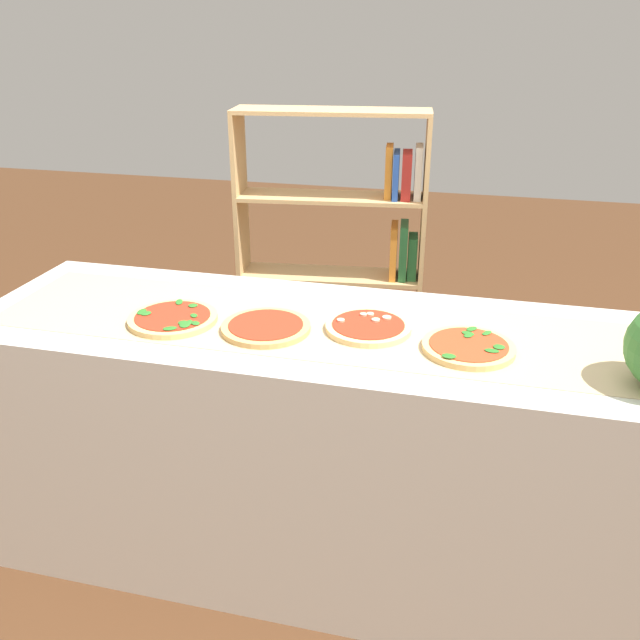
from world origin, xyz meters
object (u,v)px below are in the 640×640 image
at_px(pizza_spinach_0, 173,318).
at_px(pizza_mushroom_2, 368,327).
at_px(pizza_plain_1, 266,327).
at_px(bookshelf, 356,296).
at_px(pizza_spinach_3, 469,347).

distance_m(pizza_spinach_0, pizza_mushroom_2, 0.65).
bearing_deg(pizza_plain_1, pizza_mushroom_2, 14.31).
bearing_deg(bookshelf, pizza_spinach_3, -62.55).
relative_size(pizza_mushroom_2, pizza_spinach_3, 0.99).
distance_m(pizza_spinach_3, bookshelf, 1.24).
distance_m(pizza_spinach_0, pizza_spinach_3, 0.97).
height_order(pizza_plain_1, pizza_mushroom_2, pizza_mushroom_2).
distance_m(pizza_plain_1, bookshelf, 1.12).
xyz_separation_m(pizza_mushroom_2, bookshelf, (-0.23, 0.99, -0.31)).
relative_size(pizza_spinach_0, bookshelf, 0.19).
relative_size(pizza_spinach_3, bookshelf, 0.19).
relative_size(pizza_mushroom_2, bookshelf, 0.18).
relative_size(pizza_spinach_0, pizza_mushroom_2, 1.06).
xyz_separation_m(pizza_spinach_0, pizza_spinach_3, (0.97, 0.02, -0.00)).
height_order(pizza_plain_1, pizza_spinach_3, pizza_spinach_3).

